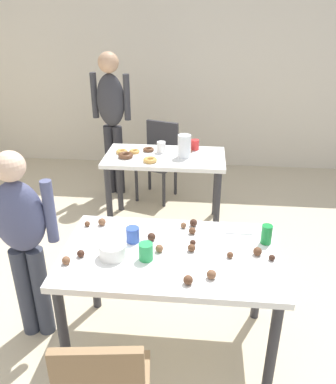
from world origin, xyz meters
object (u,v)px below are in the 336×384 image
dining_table_near (171,265)px  person_girl_near (22,235)px  dining_table_far (165,167)px  person_adult_far (111,112)px  mixing_bowl (113,250)px  chair_far_table (159,156)px  soda_can (266,234)px  pitcher_far (184,146)px

dining_table_near → person_girl_near: bearing=177.2°
dining_table_far → person_adult_far: (-0.67, 0.69, 0.35)m
mixing_bowl → dining_table_far: bearing=85.7°
chair_far_table → soda_can: size_ratio=7.13×
person_adult_far → pitcher_far: (0.85, -0.71, -0.12)m
dining_table_far → pitcher_far: (0.19, -0.02, 0.23)m
pitcher_far → person_girl_near: bearing=-120.4°
person_adult_far → mixing_bowl: bearing=-77.2°
soda_can → pitcher_far: bearing=112.3°
mixing_bowl → soda_can: size_ratio=1.31×
dining_table_near → person_adult_far: person_adult_far is taller
person_adult_far → soda_can: bearing=-56.1°
person_girl_near → chair_far_table: bearing=75.2°
person_girl_near → mixing_bowl: bearing=-11.4°
soda_can → mixing_bowl: bearing=-165.3°
mixing_bowl → person_girl_near: bearing=168.6°
dining_table_near → chair_far_table: (-0.34, 2.27, -0.16)m
chair_far_table → pitcher_far: 0.83m
person_girl_near → soda_can: person_girl_near is taller
mixing_bowl → pitcher_far: (0.31, 1.67, 0.07)m
person_girl_near → dining_table_far: bearing=65.2°
dining_table_far → pitcher_far: size_ratio=5.34×
dining_table_near → chair_far_table: 2.30m
person_girl_near → mixing_bowl: size_ratio=8.35×
dining_table_near → person_adult_far: size_ratio=0.80×
person_adult_far → dining_table_far: bearing=-46.1°
mixing_bowl → dining_table_near: bearing=12.8°
dining_table_far → person_adult_far: 1.02m
chair_far_table → person_girl_near: (-0.59, -2.23, 0.29)m
person_adult_far → soda_can: (1.44, -2.14, -0.17)m
person_girl_near → pitcher_far: 1.80m
soda_can → dining_table_far: bearing=118.1°
dining_table_far → chair_far_table: bearing=101.9°
dining_table_far → pitcher_far: 0.30m
person_girl_near → soda_can: 1.51m
chair_far_table → soda_can: (0.91, -2.11, 0.31)m
person_adult_far → mixing_bowl: 2.45m
dining_table_near → person_adult_far: (-0.87, 2.31, 0.33)m
mixing_bowl → pitcher_far: 1.70m
dining_table_far → soda_can: 1.66m
chair_far_table → person_adult_far: person_adult_far is taller
dining_table_far → pitcher_far: pitcher_far is taller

